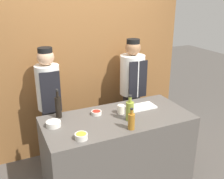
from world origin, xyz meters
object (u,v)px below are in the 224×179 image
(cutting_board, at_px, (141,107))
(sauce_bowl_red, at_px, (96,113))
(bottle_oil, at_px, (130,110))
(chef_left, at_px, (50,104))
(bottle_soy, at_px, (58,107))
(bottle_amber, at_px, (131,121))
(sauce_bowl_yellow, at_px, (81,136))
(cup_cream, at_px, (121,109))
(sauce_bowl_white, at_px, (53,124))
(chef_right, at_px, (132,91))

(cutting_board, bearing_deg, sauce_bowl_red, 174.86)
(bottle_oil, distance_m, chef_left, 1.13)
(bottle_soy, xyz_separation_m, bottle_amber, (0.61, -0.57, -0.04))
(bottle_soy, distance_m, chef_left, 0.52)
(sauce_bowl_yellow, xyz_separation_m, cutting_board, (0.88, 0.39, -0.02))
(bottle_oil, relative_size, cup_cream, 2.87)
(sauce_bowl_white, xyz_separation_m, cup_cream, (0.78, -0.01, 0.02))
(bottle_amber, bearing_deg, cup_cream, 79.49)
(sauce_bowl_red, bearing_deg, bottle_oil, -44.98)
(bottle_amber, xyz_separation_m, chef_left, (-0.61, 1.06, -0.13))
(bottle_oil, height_order, chef_right, chef_right)
(bottle_amber, height_order, bottle_oil, bottle_oil)
(cutting_board, height_order, bottle_amber, bottle_amber)
(cutting_board, distance_m, cup_cream, 0.29)
(cutting_board, relative_size, chef_right, 0.21)
(sauce_bowl_white, relative_size, chef_right, 0.09)
(cutting_board, distance_m, bottle_soy, 0.98)
(chef_left, bearing_deg, bottle_soy, -89.74)
(cup_cream, xyz_separation_m, chef_right, (0.52, 0.69, -0.09))
(sauce_bowl_red, distance_m, bottle_amber, 0.51)
(sauce_bowl_red, xyz_separation_m, cutting_board, (0.56, -0.05, -0.01))
(sauce_bowl_red, height_order, sauce_bowl_yellow, sauce_bowl_yellow)
(sauce_bowl_white, height_order, bottle_soy, bottle_soy)
(bottle_amber, relative_size, chef_right, 0.14)
(sauce_bowl_white, xyz_separation_m, bottle_amber, (0.71, -0.39, 0.06))
(sauce_bowl_white, distance_m, chef_right, 1.47)
(bottle_soy, relative_size, chef_left, 0.20)
(bottle_oil, bearing_deg, chef_left, 128.16)
(sauce_bowl_yellow, bearing_deg, cutting_board, 23.85)
(cutting_board, relative_size, chef_left, 0.22)
(cup_cream, bearing_deg, sauce_bowl_white, 179.21)
(sauce_bowl_red, relative_size, bottle_amber, 0.51)
(chef_left, bearing_deg, bottle_oil, -51.84)
(sauce_bowl_red, xyz_separation_m, bottle_oil, (0.28, -0.28, 0.09))
(sauce_bowl_white, bearing_deg, bottle_amber, -28.68)
(sauce_bowl_white, distance_m, cup_cream, 0.78)
(sauce_bowl_white, relative_size, cutting_board, 0.44)
(bottle_amber, relative_size, chef_left, 0.14)
(cup_cream, bearing_deg, chef_right, 52.88)
(sauce_bowl_red, height_order, bottle_oil, bottle_oil)
(sauce_bowl_yellow, height_order, bottle_soy, bottle_soy)
(bottle_soy, bearing_deg, cutting_board, -9.21)
(sauce_bowl_yellow, xyz_separation_m, bottle_soy, (-0.08, 0.55, 0.10))
(cutting_board, xyz_separation_m, bottle_amber, (-0.36, -0.42, 0.08))
(bottle_soy, distance_m, cup_cream, 0.71)
(sauce_bowl_red, height_order, cup_cream, cup_cream)
(bottle_amber, xyz_separation_m, bottle_oil, (0.08, 0.19, 0.02))
(chef_left, bearing_deg, cup_cream, -45.37)
(sauce_bowl_red, xyz_separation_m, cup_cream, (0.27, -0.09, 0.03))
(sauce_bowl_red, relative_size, bottle_oil, 0.40)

